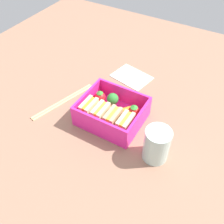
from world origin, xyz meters
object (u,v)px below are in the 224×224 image
object	(u,v)px
sandwich_left	(125,124)
folded_napkin	(132,77)
carrot_stick_far_left	(125,110)
strawberry_far_left	(134,112)
chopstick_pair	(63,101)
sandwich_center_left	(113,119)
broccoli_floret	(113,99)
strawberry_left	(100,97)
sandwich_center_right	(89,109)
drinking_glass	(157,145)
sandwich_center	(101,114)

from	to	relation	value
sandwich_left	folded_napkin	size ratio (longest dim) A/B	0.46
carrot_stick_far_left	folded_napkin	bearing A→B (deg)	-69.23
folded_napkin	strawberry_far_left	bearing A→B (deg)	118.31
strawberry_far_left	chopstick_pair	bearing A→B (deg)	10.67
sandwich_center_left	broccoli_floret	size ratio (longest dim) A/B	1.23
broccoli_floret	sandwich_center_left	bearing A→B (deg)	120.25
broccoli_floret	strawberry_left	xyz separation A→B (cm)	(3.88, 0.10, -0.91)
sandwich_center_left	chopstick_pair	world-z (taller)	sandwich_center_left
strawberry_left	chopstick_pair	bearing A→B (deg)	23.17
sandwich_left	sandwich_center_right	size ratio (longest dim) A/B	1.00
strawberry_far_left	drinking_glass	distance (cm)	12.19
chopstick_pair	folded_napkin	distance (cm)	22.62
sandwich_center_right	strawberry_far_left	bearing A→B (deg)	-151.68
sandwich_left	sandwich_center_right	distance (cm)	10.33
sandwich_center	folded_napkin	distance (cm)	21.40
chopstick_pair	drinking_glass	bearing A→B (deg)	172.32
sandwich_left	folded_napkin	distance (cm)	23.07
carrot_stick_far_left	chopstick_pair	bearing A→B (deg)	13.59
sandwich_center	strawberry_far_left	world-z (taller)	sandwich_center
broccoli_floret	sandwich_center_right	bearing A→B (deg)	59.04
sandwich_center_right	folded_napkin	distance (cm)	21.36
strawberry_far_left	drinking_glass	bearing A→B (deg)	140.45
folded_napkin	carrot_stick_far_left	bearing A→B (deg)	110.77
carrot_stick_far_left	chopstick_pair	xyz separation A→B (cm)	(17.31, 4.19, -1.48)
sandwich_center_left	carrot_stick_far_left	bearing A→B (deg)	-93.86
sandwich_center	strawberry_left	distance (cm)	6.92
carrot_stick_far_left	drinking_glass	distance (cm)	14.70
chopstick_pair	sandwich_center	bearing A→B (deg)	173.25
carrot_stick_far_left	folded_napkin	size ratio (longest dim) A/B	0.32
sandwich_center_left	sandwich_center_right	world-z (taller)	same
sandwich_center	drinking_glass	world-z (taller)	drinking_glass
sandwich_center_left	broccoli_floret	world-z (taller)	sandwich_center_left
sandwich_center_left	strawberry_left	distance (cm)	9.28
sandwich_center_right	carrot_stick_far_left	bearing A→B (deg)	-141.54
strawberry_far_left	folded_napkin	distance (cm)	18.03
sandwich_center_left	carrot_stick_far_left	size ratio (longest dim) A/B	1.43
strawberry_left	broccoli_floret	bearing A→B (deg)	-178.57
strawberry_far_left	broccoli_floret	bearing A→B (deg)	-4.13
sandwich_center	chopstick_pair	world-z (taller)	sandwich_center
sandwich_center	strawberry_far_left	size ratio (longest dim) A/B	1.40
sandwich_center_right	chopstick_pair	size ratio (longest dim) A/B	0.27
strawberry_left	chopstick_pair	xyz separation A→B (cm)	(9.65, 4.13, -2.49)
chopstick_pair	folded_napkin	xyz separation A→B (cm)	(-11.52, -19.46, -0.15)
strawberry_far_left	strawberry_left	size ratio (longest dim) A/B	1.02
drinking_glass	sandwich_center	bearing A→B (deg)	-8.47
sandwich_center_right	strawberry_left	size ratio (longest dim) A/B	1.43
drinking_glass	strawberry_left	bearing A→B (deg)	-22.34
strawberry_far_left	folded_napkin	xyz separation A→B (cm)	(8.46, -15.70, -2.68)
sandwich_center_left	sandwich_center_right	bearing A→B (deg)	0.00
sandwich_center	strawberry_left	world-z (taller)	sandwich_center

